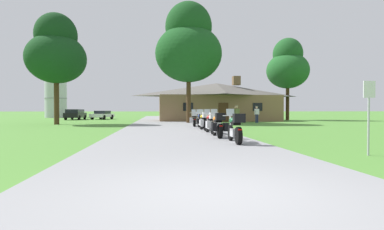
{
  "coord_description": "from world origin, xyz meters",
  "views": [
    {
      "loc": [
        -0.85,
        -4.51,
        1.31
      ],
      "look_at": [
        1.91,
        19.76,
        0.9
      ],
      "focal_mm": 28.24,
      "sensor_mm": 36.0,
      "label": 1
    }
  ],
  "objects_px": {
    "tree_left_near": "(56,52)",
    "parked_white_sedan_far_left": "(102,115)",
    "parked_black_suv_far_left": "(75,114)",
    "motorcycle_white_farthest_in_row": "(194,119)",
    "bystander_olive_shirt_beside_signpost": "(237,114)",
    "motorcycle_orange_second_in_row": "(218,125)",
    "tree_right_of_lodge": "(288,66)",
    "bystander_olive_shirt_by_tree": "(235,114)",
    "motorcycle_red_third_in_row": "(211,123)",
    "motorcycle_yellow_fourth_in_row": "(204,121)",
    "bystander_white_shirt_near_lodge": "(257,114)",
    "metal_signpost_roadside": "(369,109)",
    "motorcycle_green_nearest_to_camera": "(235,128)",
    "motorcycle_blue_fifth_in_row": "(201,120)",
    "tree_by_lodge_front": "(189,46)",
    "metal_silo_distant": "(56,96)"
  },
  "relations": [
    {
      "from": "bystander_white_shirt_near_lodge",
      "to": "metal_signpost_roadside",
      "type": "relative_size",
      "value": 0.79
    },
    {
      "from": "tree_left_near",
      "to": "parked_white_sedan_far_left",
      "type": "bearing_deg",
      "value": 84.76
    },
    {
      "from": "motorcycle_white_farthest_in_row",
      "to": "bystander_olive_shirt_beside_signpost",
      "type": "relative_size",
      "value": 1.24
    },
    {
      "from": "motorcycle_blue_fifth_in_row",
      "to": "metal_signpost_roadside",
      "type": "relative_size",
      "value": 0.97
    },
    {
      "from": "motorcycle_red_third_in_row",
      "to": "metal_signpost_roadside",
      "type": "xyz_separation_m",
      "value": [
        3.19,
        -7.74,
        0.74
      ]
    },
    {
      "from": "tree_by_lodge_front",
      "to": "bystander_white_shirt_near_lodge",
      "type": "bearing_deg",
      "value": 3.25
    },
    {
      "from": "motorcycle_blue_fifth_in_row",
      "to": "parked_white_sedan_far_left",
      "type": "relative_size",
      "value": 0.46
    },
    {
      "from": "tree_right_of_lodge",
      "to": "bystander_olive_shirt_by_tree",
      "type": "bearing_deg",
      "value": -133.6
    },
    {
      "from": "tree_left_near",
      "to": "tree_right_of_lodge",
      "type": "bearing_deg",
      "value": 19.15
    },
    {
      "from": "motorcycle_green_nearest_to_camera",
      "to": "motorcycle_yellow_fourth_in_row",
      "type": "distance_m",
      "value": 7.09
    },
    {
      "from": "parked_black_suv_far_left",
      "to": "tree_by_lodge_front",
      "type": "bearing_deg",
      "value": -41.03
    },
    {
      "from": "motorcycle_orange_second_in_row",
      "to": "metal_signpost_roadside",
      "type": "distance_m",
      "value": 6.45
    },
    {
      "from": "bystander_olive_shirt_beside_signpost",
      "to": "tree_right_of_lodge",
      "type": "height_order",
      "value": "tree_right_of_lodge"
    },
    {
      "from": "bystander_white_shirt_near_lodge",
      "to": "motorcycle_green_nearest_to_camera",
      "type": "bearing_deg",
      "value": 58.93
    },
    {
      "from": "motorcycle_white_farthest_in_row",
      "to": "tree_right_of_lodge",
      "type": "relative_size",
      "value": 0.2
    },
    {
      "from": "bystander_olive_shirt_beside_signpost",
      "to": "metal_signpost_roadside",
      "type": "distance_m",
      "value": 18.04
    },
    {
      "from": "motorcycle_red_third_in_row",
      "to": "tree_by_lodge_front",
      "type": "relative_size",
      "value": 0.18
    },
    {
      "from": "metal_signpost_roadside",
      "to": "tree_left_near",
      "type": "bearing_deg",
      "value": 126.49
    },
    {
      "from": "motorcycle_green_nearest_to_camera",
      "to": "metal_silo_distant",
      "type": "bearing_deg",
      "value": 117.57
    },
    {
      "from": "motorcycle_orange_second_in_row",
      "to": "motorcycle_blue_fifth_in_row",
      "type": "height_order",
      "value": "same"
    },
    {
      "from": "motorcycle_red_third_in_row",
      "to": "motorcycle_yellow_fourth_in_row",
      "type": "distance_m",
      "value": 2.5
    },
    {
      "from": "motorcycle_red_third_in_row",
      "to": "bystander_olive_shirt_by_tree",
      "type": "xyz_separation_m",
      "value": [
        4.34,
        11.58,
        0.32
      ]
    },
    {
      "from": "parked_white_sedan_far_left",
      "to": "tree_right_of_lodge",
      "type": "bearing_deg",
      "value": 1.19
    },
    {
      "from": "tree_left_near",
      "to": "motorcycle_green_nearest_to_camera",
      "type": "bearing_deg",
      "value": -55.16
    },
    {
      "from": "motorcycle_orange_second_in_row",
      "to": "motorcycle_blue_fifth_in_row",
      "type": "distance_m",
      "value": 7.0
    },
    {
      "from": "bystander_white_shirt_near_lodge",
      "to": "motorcycle_yellow_fourth_in_row",
      "type": "bearing_deg",
      "value": 47.95
    },
    {
      "from": "motorcycle_blue_fifth_in_row",
      "to": "parked_black_suv_far_left",
      "type": "xyz_separation_m",
      "value": [
        -13.98,
        21.55,
        0.17
      ]
    },
    {
      "from": "parked_black_suv_far_left",
      "to": "parked_white_sedan_far_left",
      "type": "height_order",
      "value": "parked_black_suv_far_left"
    },
    {
      "from": "motorcycle_orange_second_in_row",
      "to": "tree_right_of_lodge",
      "type": "bearing_deg",
      "value": 60.41
    },
    {
      "from": "motorcycle_orange_second_in_row",
      "to": "bystander_olive_shirt_beside_signpost",
      "type": "xyz_separation_m",
      "value": [
        4.21,
        12.5,
        0.34
      ]
    },
    {
      "from": "tree_left_near",
      "to": "parked_black_suv_far_left",
      "type": "height_order",
      "value": "tree_left_near"
    },
    {
      "from": "bystander_white_shirt_near_lodge",
      "to": "metal_silo_distant",
      "type": "bearing_deg",
      "value": -51.58
    },
    {
      "from": "bystander_olive_shirt_by_tree",
      "to": "parked_white_sedan_far_left",
      "type": "distance_m",
      "value": 21.78
    },
    {
      "from": "motorcycle_red_third_in_row",
      "to": "parked_white_sedan_far_left",
      "type": "height_order",
      "value": "motorcycle_red_third_in_row"
    },
    {
      "from": "motorcycle_orange_second_in_row",
      "to": "tree_right_of_lodge",
      "type": "xyz_separation_m",
      "value": [
        13.94,
        23.8,
        6.41
      ]
    },
    {
      "from": "motorcycle_orange_second_in_row",
      "to": "motorcycle_white_farthest_in_row",
      "type": "height_order",
      "value": "same"
    },
    {
      "from": "motorcycle_green_nearest_to_camera",
      "to": "motorcycle_blue_fifth_in_row",
      "type": "distance_m",
      "value": 9.35
    },
    {
      "from": "motorcycle_orange_second_in_row",
      "to": "parked_white_sedan_far_left",
      "type": "bearing_deg",
      "value": 110.09
    },
    {
      "from": "motorcycle_yellow_fourth_in_row",
      "to": "motorcycle_blue_fifth_in_row",
      "type": "relative_size",
      "value": 1.0
    },
    {
      "from": "tree_right_of_lodge",
      "to": "tree_by_lodge_front",
      "type": "bearing_deg",
      "value": -150.12
    },
    {
      "from": "tree_right_of_lodge",
      "to": "parked_black_suv_far_left",
      "type": "height_order",
      "value": "tree_right_of_lodge"
    },
    {
      "from": "parked_black_suv_far_left",
      "to": "bystander_olive_shirt_by_tree",
      "type": "bearing_deg",
      "value": -38.15
    },
    {
      "from": "motorcycle_white_farthest_in_row",
      "to": "tree_right_of_lodge",
      "type": "bearing_deg",
      "value": 50.5
    },
    {
      "from": "motorcycle_white_farthest_in_row",
      "to": "metal_signpost_roadside",
      "type": "height_order",
      "value": "metal_signpost_roadside"
    },
    {
      "from": "parked_black_suv_far_left",
      "to": "motorcycle_green_nearest_to_camera",
      "type": "bearing_deg",
      "value": -64.84
    },
    {
      "from": "motorcycle_red_third_in_row",
      "to": "parked_black_suv_far_left",
      "type": "relative_size",
      "value": 0.45
    },
    {
      "from": "motorcycle_yellow_fourth_in_row",
      "to": "motorcycle_green_nearest_to_camera",
      "type": "bearing_deg",
      "value": -92.33
    },
    {
      "from": "motorcycle_white_farthest_in_row",
      "to": "bystander_olive_shirt_beside_signpost",
      "type": "bearing_deg",
      "value": 41.98
    },
    {
      "from": "bystander_olive_shirt_beside_signpost",
      "to": "metal_signpost_roadside",
      "type": "xyz_separation_m",
      "value": [
        -0.93,
        -18.01,
        0.4
      ]
    },
    {
      "from": "bystander_white_shirt_near_lodge",
      "to": "parked_white_sedan_far_left",
      "type": "height_order",
      "value": "bystander_white_shirt_near_lodge"
    }
  ]
}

